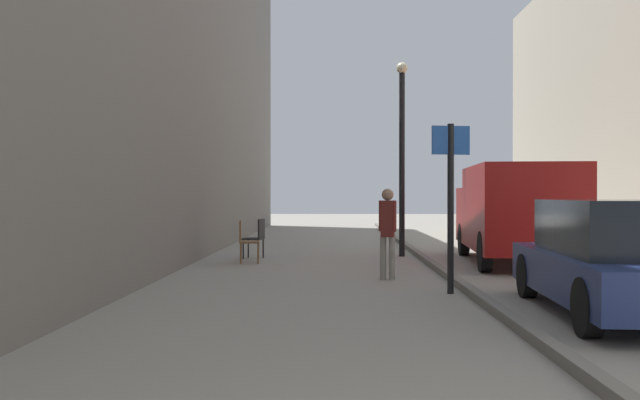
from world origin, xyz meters
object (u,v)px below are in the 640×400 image
Objects in this scene: parked_car at (619,259)px; cafe_chair_by_doorway at (245,239)px; street_sign_post at (451,193)px; delivery_van at (515,211)px; cafe_chair_near_window at (257,236)px; lamp_post at (402,145)px; pedestrian_main_foreground at (388,227)px.

cafe_chair_by_doorway is (-5.55, 6.42, -0.17)m from parked_car.
parked_car is 1.65× the size of street_sign_post.
cafe_chair_near_window is at bearing 174.53° from delivery_van.
delivery_van is 5.87× the size of cafe_chair_by_doorway.
cafe_chair_by_doorway is at bearing -153.60° from lamp_post.
lamp_post reaches higher than street_sign_post.
lamp_post is (-0.12, 6.36, 1.18)m from street_sign_post.
lamp_post reaches higher than delivery_van.
street_sign_post is at bearing -44.76° from pedestrian_main_foreground.
lamp_post is at bearing 110.07° from cafe_chair_by_doorway.
lamp_post is (-2.32, 1.68, 1.56)m from delivery_van.
parked_car is at bearing -132.97° from cafe_chair_near_window.
pedestrian_main_foreground is at bearing -98.68° from lamp_post.
cafe_chair_by_doorway is (-2.91, 2.85, -0.39)m from pedestrian_main_foreground.
street_sign_post is (0.83, -1.72, 0.61)m from pedestrian_main_foreground.
pedestrian_main_foreground is 4.88m from cafe_chair_near_window.
parked_car is at bearing -76.81° from lamp_post.
lamp_post is at bearing 106.26° from parked_car.
pedestrian_main_foreground is 4.25m from delivery_van.
lamp_post is (-1.93, 8.22, 2.01)m from parked_car.
cafe_chair_by_doorway is at bearing -174.41° from delivery_van.
delivery_van reaches higher than cafe_chair_by_doorway.
delivery_van reaches higher than cafe_chair_near_window.
pedestrian_main_foreground is at bearing -131.15° from delivery_van.
lamp_post reaches higher than cafe_chair_by_doorway.
delivery_van reaches higher than pedestrian_main_foreground.
parked_car is 8.68m from lamp_post.
delivery_van is at bearing 89.60° from parked_car.
delivery_van is at bearing 84.82° from cafe_chair_by_doorway.
delivery_van is 3.26m from lamp_post.
cafe_chair_near_window is (-5.42, 7.56, -0.17)m from parked_car.
parked_car is 0.90× the size of lamp_post.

